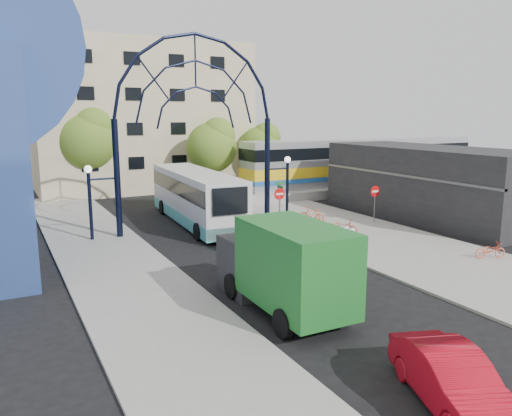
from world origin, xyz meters
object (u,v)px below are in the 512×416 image
tree_north_b (88,138)px  black_suv (258,245)px  gateway_arch (196,93)px  bike_near_a (342,227)px  stop_sign (280,197)px  street_name_sign (280,194)px  train_car (364,161)px  city_bus (196,196)px  tree_north_a (213,145)px  red_sedan (452,380)px  sandwich_board (347,235)px  do_not_enter_sign (375,195)px  bike_far_a (490,250)px  tree_north_c (262,145)px  bike_near_b (312,215)px  green_truck (282,266)px

tree_north_b → black_suv: tree_north_b is taller
gateway_arch → bike_near_a: (6.88, -5.89, -7.94)m
stop_sign → street_name_sign: street_name_sign is taller
train_car → city_bus: 20.39m
tree_north_a → red_sedan: (-7.78, -33.37, -3.87)m
sandwich_board → red_sedan: (-7.25, -13.42, -0.01)m
street_name_sign → bike_near_a: (1.68, -4.49, -1.51)m
stop_sign → bike_near_a: size_ratio=1.31×
do_not_enter_sign → tree_north_b: 25.09m
stop_sign → bike_far_a: (5.62, -11.35, -1.46)m
tree_north_a → sandwich_board: bearing=-91.5°
tree_north_a → gateway_arch: bearing=-117.2°
tree_north_b → do_not_enter_sign: bearing=-53.3°
tree_north_b → sandwich_board: bearing=-68.4°
tree_north_a → tree_north_c: (6.00, 2.00, -0.33)m
train_car → bike_far_a: train_car is taller
street_name_sign → train_car: bearing=32.4°
gateway_arch → tree_north_b: bearing=103.7°
sandwich_board → bike_near_b: size_ratio=0.54×
green_truck → bike_far_a: size_ratio=4.37×
street_name_sign → black_suv: 7.66m
gateway_arch → train_car: (20.00, 8.00, -5.66)m
tree_north_b → city_bus: tree_north_b is taller
green_truck → bike_near_a: 12.16m
gateway_arch → do_not_enter_sign: bearing=-20.0°
tree_north_c → bike_near_a: (-5.24, -19.82, -3.65)m
do_not_enter_sign → bike_near_a: bearing=-155.4°
do_not_enter_sign → tree_north_c: (1.12, 17.93, 2.30)m
gateway_arch → black_suv: size_ratio=3.05×
green_truck → red_sedan: 7.55m
stop_sign → green_truck: green_truck is taller
gateway_arch → green_truck: gateway_arch is taller
sandwich_board → tree_north_a: tree_north_a is taller
bike_near_a → sandwich_board: bearing=-154.9°
black_suv → bike_far_a: black_suv is taller
black_suv → red_sedan: size_ratio=1.01×
gateway_arch → street_name_sign: (5.20, -1.40, -6.43)m
stop_sign → street_name_sign: (0.40, 0.60, 0.14)m
red_sedan → do_not_enter_sign: bearing=73.9°
bike_near_a → bike_far_a: 8.25m
red_sedan → gateway_arch: bearing=105.5°
bike_near_b → bike_far_a: size_ratio=1.16×
tree_north_b → bike_near_b: tree_north_b is taller
bike_far_a → stop_sign: bearing=48.1°
street_name_sign → bike_near_b: 2.59m
tree_north_c → bike_near_b: (-4.99, -16.23, -3.61)m
black_suv → bike_near_b: 8.29m
gateway_arch → bike_near_b: (7.13, -2.30, -7.89)m
train_car → bike_far_a: (-9.58, -21.35, -2.37)m
do_not_enter_sign → tree_north_c: bearing=86.4°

